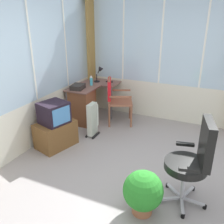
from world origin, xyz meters
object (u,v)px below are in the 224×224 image
desk_lamp (100,72)px  tv_on_stand (55,127)px  office_chair (194,158)px  space_heater (93,119)px  wooden_armchair (114,95)px  tv_remote (109,82)px  potted_plant (143,192)px  desk (83,104)px  paper_tray (78,87)px  spray_bottle (91,80)px

desk_lamp → tv_on_stand: desk_lamp is taller
office_chair → space_heater: bearing=60.7°
wooden_armchair → desk_lamp: bearing=51.7°
tv_remote → office_chair: office_chair is taller
desk_lamp → potted_plant: 3.21m
wooden_armchair → space_heater: 0.74m
tv_on_stand → space_heater: 0.73m
desk → potted_plant: size_ratio=2.09×
paper_tray → space_heater: (-0.36, -0.52, -0.46)m
tv_on_stand → wooden_armchair: bearing=-21.8°
space_heater → tv_on_stand: bearing=147.7°
desk_lamp → paper_tray: desk_lamp is taller
tv_remote → tv_on_stand: size_ratio=0.19×
spray_bottle → tv_on_stand: size_ratio=0.27×
spray_bottle → office_chair: office_chair is taller
desk → tv_on_stand: size_ratio=1.42×
desk_lamp → desk: bearing=172.3°
wooden_armchair → potted_plant: wooden_armchair is taller
desk_lamp → tv_remote: size_ratio=2.22×
tv_on_stand → potted_plant: 2.03m
paper_tray → potted_plant: 2.74m
desk → tv_remote: bearing=-25.0°
desk_lamp → office_chair: 3.16m
tv_remote → potted_plant: size_ratio=0.28×
tv_remote → office_chair: (-2.16, -2.08, -0.12)m
desk_lamp → wooden_armchair: desk_lamp is taller
tv_on_stand → potted_plant: bearing=-115.1°
desk_lamp → office_chair: size_ratio=0.30×
desk_lamp → wooden_armchair: (-0.40, -0.51, -0.35)m
tv_remote → tv_on_stand: tv_on_stand is taller
potted_plant → tv_on_stand: bearing=64.9°
potted_plant → desk_lamp: bearing=35.5°
tv_remote → space_heater: size_ratio=0.23×
desk_lamp → spray_bottle: desk_lamp is taller
desk_lamp → office_chair: bearing=-133.2°
desk → spray_bottle: (0.28, -0.06, 0.45)m
tv_remote → spray_bottle: size_ratio=0.69×
office_chair → potted_plant: 0.70m
desk → paper_tray: bearing=142.6°
office_chair → space_heater: 2.22m
tv_on_stand → desk: bearing=4.1°
tv_remote → space_heater: bearing=-178.7°
spray_bottle → wooden_armchair: spray_bottle is taller
desk → space_heater: (-0.43, -0.47, -0.07)m
paper_tray → office_chair: 2.83m
desk_lamp → paper_tray: bearing=168.8°
spray_bottle → potted_plant: 2.92m
office_chair → desk: bearing=57.7°
tv_remote → wooden_armchair: 0.52m
desk_lamp → paper_tray: 0.75m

